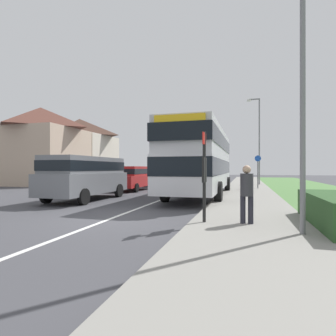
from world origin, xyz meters
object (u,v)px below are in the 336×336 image
bus_stop_sign (204,170)px  cycle_route_sign (258,170)px  parked_car_red (132,177)px  pedestrian_at_stop (247,191)px  parked_van_grey (86,174)px  street_lamp_near (297,59)px  parked_car_blue (157,176)px  parked_car_dark_green (171,175)px  street_lamp_mid (258,136)px  double_decker_bus (201,158)px

bus_stop_sign → cycle_route_sign: 13.73m
parked_car_red → pedestrian_at_stop: (7.84, -10.62, 0.04)m
parked_van_grey → street_lamp_near: street_lamp_near is taller
cycle_route_sign → street_lamp_near: bearing=-88.9°
parked_van_grey → cycle_route_sign: (8.53, 8.91, 0.15)m
parked_car_blue → street_lamp_near: 19.14m
parked_car_red → parked_car_dark_green: bearing=89.5°
parked_car_blue → bus_stop_sign: 17.27m
street_lamp_mid → parked_car_red: bearing=-137.8°
parked_van_grey → street_lamp_near: size_ratio=0.79×
double_decker_bus → parked_car_blue: double_decker_bus is taller
pedestrian_at_stop → street_lamp_mid: 19.05m
bus_stop_sign → street_lamp_near: bearing=-18.9°
pedestrian_at_stop → cycle_route_sign: cycle_route_sign is taller
double_decker_bus → street_lamp_near: size_ratio=1.55×
double_decker_bus → parked_car_blue: 9.57m
double_decker_bus → street_lamp_near: (3.56, -8.78, 1.92)m
bus_stop_sign → street_lamp_mid: (2.16, 18.78, 2.96)m
double_decker_bus → parked_car_red: 6.13m
parked_car_red → parked_car_blue: (0.22, 5.27, -0.06)m
double_decker_bus → parked_van_grey: size_ratio=1.96×
street_lamp_mid → cycle_route_sign: bearing=-92.5°
parked_van_grey → parked_car_blue: bearing=89.5°
parked_car_blue → cycle_route_sign: bearing=-15.8°
parked_car_blue → pedestrian_at_stop: size_ratio=2.55×
parked_car_dark_green → parked_van_grey: bearing=-89.9°
pedestrian_at_stop → street_lamp_mid: street_lamp_mid is taller
parked_van_grey → cycle_route_sign: 12.34m
parked_car_red → cycle_route_sign: bearing=18.4°
double_decker_bus → bus_stop_sign: double_decker_bus is taller
parked_van_grey → street_lamp_mid: size_ratio=0.70×
pedestrian_at_stop → street_lamp_near: street_lamp_near is taller
parked_van_grey → parked_car_dark_green: size_ratio=1.42×
parked_car_dark_green → double_decker_bus: bearing=-68.0°
parked_car_blue → street_lamp_mid: size_ratio=0.54×
parked_car_blue → pedestrian_at_stop: 17.62m
double_decker_bus → parked_van_grey: (-5.26, -3.34, -0.86)m
parked_van_grey → pedestrian_at_stop: size_ratio=3.32×
parked_car_red → parked_car_blue: parked_car_red is taller
parked_car_blue → street_lamp_near: (8.72, -16.74, 3.18)m
parked_car_red → street_lamp_near: street_lamp_near is taller
bus_stop_sign → pedestrian_at_stop: bearing=4.8°
double_decker_bus → parked_car_red: (-5.38, 2.69, -1.20)m
parked_car_blue → parked_car_red: bearing=-92.4°
pedestrian_at_stop → cycle_route_sign: bearing=86.6°
double_decker_bus → parked_car_dark_green: bearing=112.0°
bus_stop_sign → street_lamp_mid: size_ratio=0.33×
street_lamp_near → cycle_route_sign: bearing=91.1°
parked_van_grey → parked_car_blue: 11.31m
parked_van_grey → bus_stop_sign: (6.60, -4.68, 0.26)m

